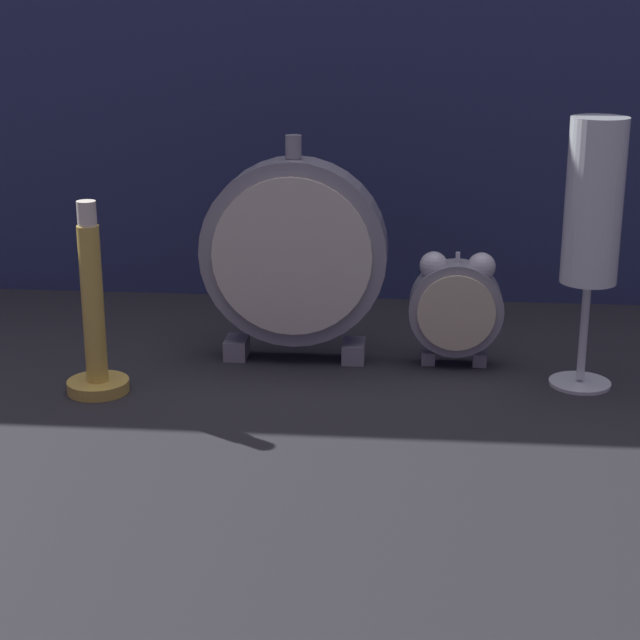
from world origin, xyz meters
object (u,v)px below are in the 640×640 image
(brass_candlestick, at_px, (94,329))
(alarm_clock_twin_bell, at_px, (456,304))
(champagne_flute, at_px, (593,218))
(mantel_clock_silver, at_px, (294,254))

(brass_candlestick, bearing_deg, alarm_clock_twin_bell, 17.10)
(alarm_clock_twin_bell, relative_size, champagne_flute, 0.46)
(mantel_clock_silver, distance_m, brass_candlestick, 0.19)
(mantel_clock_silver, bearing_deg, alarm_clock_twin_bell, -1.10)
(alarm_clock_twin_bell, bearing_deg, brass_candlestick, -162.90)
(alarm_clock_twin_bell, height_order, brass_candlestick, brass_candlestick)
(alarm_clock_twin_bell, distance_m, brass_candlestick, 0.31)
(mantel_clock_silver, relative_size, champagne_flute, 0.90)
(alarm_clock_twin_bell, xyz_separation_m, mantel_clock_silver, (-0.14, 0.00, 0.04))
(alarm_clock_twin_bell, relative_size, mantel_clock_silver, 0.51)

